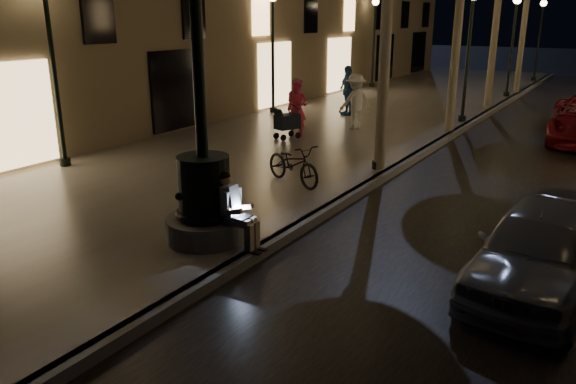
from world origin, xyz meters
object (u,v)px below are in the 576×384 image
Objects in this scene: fountain_lamppost at (204,184)px; stroller at (287,122)px; lamp_left_b at (273,35)px; lamp_left_c at (374,30)px; lamp_curb_b at (470,37)px; lamp_left_a at (51,46)px; pedestrian_blue at (348,90)px; pedestrian_white at (356,102)px; lamp_curb_c at (514,32)px; lamp_curb_a at (383,47)px; pedestrian_red at (297,109)px; car_front at (540,248)px; bicycle at (293,164)px; lamp_curb_d at (540,28)px; seated_man_laptop at (233,207)px; pedestrian_pink at (297,103)px.

fountain_lamppost is 4.76× the size of stroller.
lamp_left_c is at bearing 90.00° from lamp_left_b.
lamp_curb_b is 13.94m from lamp_left_a.
lamp_left_a is at bearing -90.00° from lamp_left_b.
fountain_lamppost reaches higher than pedestrian_blue.
stroller is 2.87m from pedestrian_white.
lamp_curb_c is 21.22m from lamp_left_a.
lamp_curb_a reaches higher than pedestrian_red.
fountain_lamppost reaches higher than car_front.
pedestrian_blue is at bearing -115.20° from lamp_curb_c.
lamp_left_b is 10.52m from bicycle.
car_front is (11.60, -10.58, -2.57)m from lamp_left_b.
car_front is at bearing -16.87° from pedestrian_blue.
lamp_left_a reaches higher than bicycle.
lamp_left_b reaches higher than pedestrian_red.
lamp_curb_d reaches higher than pedestrian_blue.
bicycle is at bearing -96.36° from lamp_curb_b.
lamp_curb_a is at bearing -6.13° from stroller.
bicycle is (-0.45, 3.71, -0.53)m from fountain_lamppost.
seated_man_laptop is at bearing -90.17° from lamp_curb_d.
lamp_curb_b is 10.66m from bicycle.
pedestrian_red is (-8.36, 7.01, 0.41)m from car_front.
fountain_lamppost is 2.85× the size of bicycle.
bicycle is (5.95, -18.29, -2.56)m from lamp_left_c.
lamp_left_b is 3.99m from pedestrian_pink.
lamp_curb_a is 17.50m from lamp_left_c.
bicycle is (3.49, -6.03, -0.37)m from pedestrian_pink.
lamp_curb_b reaches higher than pedestrian_red.
seated_man_laptop is 0.68× the size of pedestrian_blue.
lamp_left_a is (-7.10, -12.00, 0.00)m from lamp_curb_b.
pedestrian_red is (0.06, 0.52, 0.33)m from stroller.
seated_man_laptop is 30.09m from lamp_curb_d.
lamp_curb_c is at bearing -90.00° from lamp_curb_d.
fountain_lamppost is 9.00m from pedestrian_red.
pedestrian_blue is (-4.25, -9.03, -2.07)m from lamp_curb_c.
lamp_curb_c is at bearing 54.63° from lamp_left_b.
lamp_curb_d is at bearing 48.41° from lamp_left_c.
pedestrian_pink reaches higher than bicycle.
car_front is (4.59, 1.42, -0.23)m from seated_man_laptop.
lamp_curb_a is 8.42m from pedestrian_blue.
stroller is at bearing 146.25° from car_front.
pedestrian_blue is at bearing 107.79° from seated_man_laptop.
pedestrian_red is 0.92× the size of pedestrian_white.
pedestrian_pink is at bearing -102.89° from lamp_curb_d.
pedestrian_pink is 2.03m from pedestrian_white.
pedestrian_blue is at bearing 105.31° from fountain_lamppost.
lamp_curb_c is 2.50× the size of pedestrian_blue.
lamp_left_c is 12.69m from pedestrian_pink.
bicycle is (-1.15, -18.29, -2.56)m from lamp_curb_c.
lamp_left_b is 2.63× the size of bicycle.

